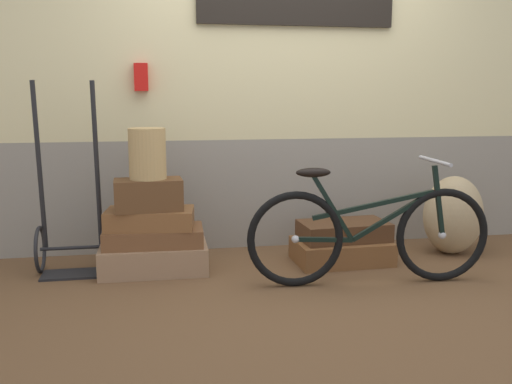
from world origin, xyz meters
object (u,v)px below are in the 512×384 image
Objects in this scene: suitcase_3 at (148,195)px; suitcase_4 at (341,251)px; suitcase_0 at (154,258)px; suitcase_2 at (150,219)px; wicker_basket at (147,154)px; burlap_sack at (453,215)px; bicycle at (369,234)px; suitcase_1 at (154,236)px; suitcase_5 at (344,231)px; luggage_trolley at (72,232)px.

suitcase_3 is 0.66× the size of suitcase_4.
suitcase_4 is (1.35, -0.02, -0.01)m from suitcase_0.
suitcase_2 reaches higher than suitcase_4.
burlap_sack is at bearing 1.57° from wicker_basket.
suitcase_0 is at bearing 44.82° from suitcase_3.
wicker_basket is at bearing 177.77° from suitcase_4.
bicycle is (1.36, -0.51, 0.24)m from suitcase_0.
wicker_basket is at bearing -178.43° from burlap_sack.
suitcase_1 is 0.42× the size of bicycle.
wicker_basket is at bearing 79.34° from suitcase_3.
suitcase_1 is 1.36m from suitcase_5.
suitcase_5 is (1.39, 0.02, -0.32)m from suitcase_3.
suitcase_5 is 0.90m from burlap_sack.
suitcase_2 reaches higher than suitcase_0.
suitcase_2 is 1.47m from bicycle.
suitcase_5 is at bearing 0.49° from suitcase_0.
suitcase_5 is at bearing -3.16° from luggage_trolley.
suitcase_0 is at bearing 176.12° from suitcase_5.
wicker_basket reaches higher than bicycle.
suitcase_4 is 0.43× the size of bicycle.
suitcase_4 is 1.56m from wicker_basket.
suitcase_4 is (1.37, -0.02, -0.29)m from suitcase_2.
suitcase_4 is 1.99× the size of wicker_basket.
bicycle is at bearing -17.60° from luggage_trolley.
luggage_trolley is (-0.55, 0.10, 0.19)m from suitcase_0.
burlap_sack reaches higher than suitcase_4.
bicycle is at bearing -148.26° from burlap_sack.
bicycle reaches higher than suitcase_2.
wicker_basket is at bearing -12.13° from luggage_trolley.
luggage_trolley is 0.82× the size of bicycle.
burlap_sack is (2.26, 0.05, 0.05)m from suitcase_1.
suitcase_5 is 1.86× the size of wicker_basket.
suitcase_0 is 1.09× the size of suitcase_1.
suitcase_1 reaches higher than suitcase_0.
burlap_sack is at bearing -1.08° from suitcase_3.
wicker_basket is 0.21× the size of bicycle.
suitcase_2 is 1.39m from suitcase_5.
suitcase_2 is 1.40m from suitcase_4.
burlap_sack is at bearing 7.91° from suitcase_2.
wicker_basket is (-1.39, -0.01, 0.59)m from suitcase_5.
burlap_sack is at bearing -1.04° from luggage_trolley.
suitcase_5 is 1.05× the size of burlap_sack.
bicycle is at bearing -22.12° from suitcase_3.
suitcase_2 is 2.28m from burlap_sack.
suitcase_1 is at bearing -178.85° from burlap_sack.
suitcase_2 is 0.37× the size of bicycle.
suitcase_1 is 1.45m from bicycle.
burlap_sack is at bearing 31.74° from bicycle.
suitcase_4 is 1.91m from luggage_trolley.
suitcase_5 is at bearing 2.01° from suitcase_1.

